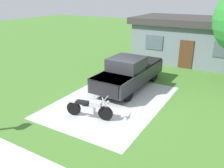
# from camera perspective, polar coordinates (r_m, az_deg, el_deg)

# --- Properties ---
(ground_plane) EXTENTS (80.00, 80.00, 0.00)m
(ground_plane) POSITION_cam_1_polar(r_m,az_deg,el_deg) (12.29, 0.04, -4.19)
(ground_plane) COLOR #47792E
(driveway_pad) EXTENTS (5.02, 7.19, 0.01)m
(driveway_pad) POSITION_cam_1_polar(r_m,az_deg,el_deg) (12.29, 0.04, -4.18)
(driveway_pad) COLOR #B8B8B8
(driveway_pad) RESTS_ON ground
(motorcycle) EXTENTS (2.19, 0.82, 1.09)m
(motorcycle) POSITION_cam_1_polar(r_m,az_deg,el_deg) (10.58, -5.50, -5.84)
(motorcycle) COLOR black
(motorcycle) RESTS_ON ground
(pickup_truck) EXTENTS (2.11, 5.66, 1.90)m
(pickup_truck) POSITION_cam_1_polar(r_m,az_deg,el_deg) (13.91, 4.43, 3.04)
(pickup_truck) COLOR black
(pickup_truck) RESTS_ON ground
(neighbor_house) EXTENTS (9.60, 5.60, 3.50)m
(neighbor_house) POSITION_cam_1_polar(r_m,az_deg,el_deg) (20.57, 19.46, 10.24)
(neighbor_house) COLOR slate
(neighbor_house) RESTS_ON ground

